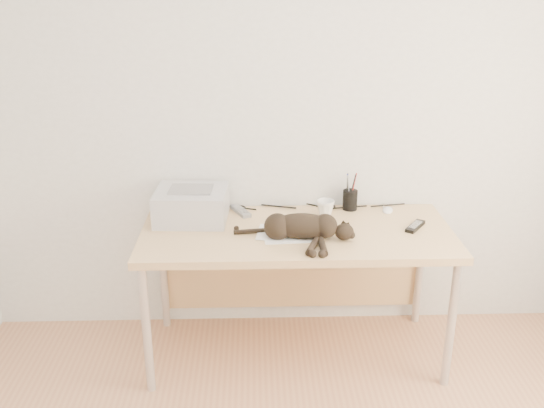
{
  "coord_description": "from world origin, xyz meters",
  "views": [
    {
      "loc": [
        -0.22,
        -1.46,
        1.99
      ],
      "look_at": [
        -0.13,
        1.34,
        0.91
      ],
      "focal_mm": 40.0,
      "sensor_mm": 36.0,
      "label": 1
    }
  ],
  "objects_px": {
    "pen_cup": "(350,199)",
    "mouse": "(388,208)",
    "desk": "(295,247)",
    "mug": "(325,208)",
    "printer": "(192,205)",
    "cat": "(299,228)"
  },
  "relations": [
    {
      "from": "cat",
      "to": "pen_cup",
      "type": "relative_size",
      "value": 2.89
    },
    {
      "from": "pen_cup",
      "to": "mouse",
      "type": "relative_size",
      "value": 2.14
    },
    {
      "from": "mug",
      "to": "pen_cup",
      "type": "distance_m",
      "value": 0.18
    },
    {
      "from": "mug",
      "to": "cat",
      "type": "bearing_deg",
      "value": -119.16
    },
    {
      "from": "desk",
      "to": "mug",
      "type": "height_order",
      "value": "mug"
    },
    {
      "from": "desk",
      "to": "mouse",
      "type": "relative_size",
      "value": 16.47
    },
    {
      "from": "printer",
      "to": "mug",
      "type": "height_order",
      "value": "printer"
    },
    {
      "from": "pen_cup",
      "to": "desk",
      "type": "bearing_deg",
      "value": -147.78
    },
    {
      "from": "cat",
      "to": "pen_cup",
      "type": "distance_m",
      "value": 0.5
    },
    {
      "from": "mug",
      "to": "mouse",
      "type": "distance_m",
      "value": 0.36
    },
    {
      "from": "printer",
      "to": "mouse",
      "type": "height_order",
      "value": "printer"
    },
    {
      "from": "desk",
      "to": "pen_cup",
      "type": "xyz_separation_m",
      "value": [
        0.32,
        0.2,
        0.19
      ]
    },
    {
      "from": "desk",
      "to": "pen_cup",
      "type": "bearing_deg",
      "value": 32.22
    },
    {
      "from": "pen_cup",
      "to": "mug",
      "type": "bearing_deg",
      "value": -146.92
    },
    {
      "from": "printer",
      "to": "mug",
      "type": "relative_size",
      "value": 4.03
    },
    {
      "from": "desk",
      "to": "printer",
      "type": "distance_m",
      "value": 0.6
    },
    {
      "from": "desk",
      "to": "mug",
      "type": "xyz_separation_m",
      "value": [
        0.17,
        0.1,
        0.18
      ]
    },
    {
      "from": "printer",
      "to": "cat",
      "type": "xyz_separation_m",
      "value": [
        0.55,
        -0.26,
        -0.03
      ]
    },
    {
      "from": "pen_cup",
      "to": "mouse",
      "type": "distance_m",
      "value": 0.21
    },
    {
      "from": "cat",
      "to": "mug",
      "type": "relative_size",
      "value": 6.21
    },
    {
      "from": "pen_cup",
      "to": "printer",
      "type": "bearing_deg",
      "value": -171.86
    },
    {
      "from": "cat",
      "to": "desk",
      "type": "bearing_deg",
      "value": 98.21
    }
  ]
}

